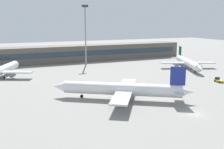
{
  "coord_description": "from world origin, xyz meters",
  "views": [
    {
      "loc": [
        -44.19,
        -49.66,
        22.9
      ],
      "look_at": [
        -5.06,
        40.0,
        3.0
      ],
      "focal_mm": 42.92,
      "sensor_mm": 36.0,
      "label": 1
    }
  ],
  "objects_px": {
    "airplane_near": "(121,89)",
    "floodlight_tower_west": "(85,31)",
    "airplane_far": "(0,71)",
    "baggage_tug_yellow": "(219,80)",
    "airplane_mid": "(188,63)"
  },
  "relations": [
    {
      "from": "baggage_tug_yellow",
      "to": "airplane_mid",
      "type": "bearing_deg",
      "value": 73.35
    },
    {
      "from": "airplane_near",
      "to": "airplane_far",
      "type": "distance_m",
      "value": 56.35
    },
    {
      "from": "airplane_mid",
      "to": "baggage_tug_yellow",
      "type": "relative_size",
      "value": 9.88
    },
    {
      "from": "airplane_near",
      "to": "baggage_tug_yellow",
      "type": "height_order",
      "value": "airplane_near"
    },
    {
      "from": "baggage_tug_yellow",
      "to": "floodlight_tower_west",
      "type": "height_order",
      "value": "floodlight_tower_west"
    },
    {
      "from": "airplane_far",
      "to": "airplane_mid",
      "type": "bearing_deg",
      "value": -8.82
    },
    {
      "from": "airplane_far",
      "to": "baggage_tug_yellow",
      "type": "xyz_separation_m",
      "value": [
        75.1,
        -40.97,
        -2.1
      ]
    },
    {
      "from": "floodlight_tower_west",
      "to": "baggage_tug_yellow",
      "type": "bearing_deg",
      "value": -60.84
    },
    {
      "from": "airplane_far",
      "to": "floodlight_tower_west",
      "type": "xyz_separation_m",
      "value": [
        42.12,
        18.14,
        14.46
      ]
    },
    {
      "from": "airplane_mid",
      "to": "floodlight_tower_west",
      "type": "xyz_separation_m",
      "value": [
        -41.36,
        31.09,
        14.51
      ]
    },
    {
      "from": "airplane_near",
      "to": "floodlight_tower_west",
      "type": "xyz_separation_m",
      "value": [
        10.57,
        64.83,
        14.23
      ]
    },
    {
      "from": "baggage_tug_yellow",
      "to": "airplane_far",
      "type": "bearing_deg",
      "value": 151.39
    },
    {
      "from": "airplane_mid",
      "to": "baggage_tug_yellow",
      "type": "distance_m",
      "value": 29.32
    },
    {
      "from": "airplane_mid",
      "to": "airplane_far",
      "type": "relative_size",
      "value": 1.0
    },
    {
      "from": "airplane_mid",
      "to": "baggage_tug_yellow",
      "type": "height_order",
      "value": "airplane_mid"
    }
  ]
}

